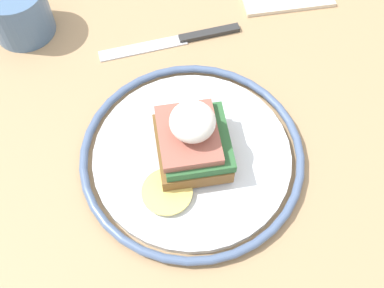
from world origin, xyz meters
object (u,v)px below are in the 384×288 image
Objects in this scene: knife at (181,39)px; cup at (18,11)px; plate at (192,155)px; sandwich at (192,140)px.

knife is 2.37× the size of cup.
sandwich reaches higher than plate.
plate is at bearing -36.57° from sandwich.
knife is 0.22m from cup.
plate is 0.04m from sandwich.
sandwich is at bearing -140.62° from cup.
sandwich reaches higher than knife.
sandwich reaches higher than cup.
cup is at bearing 75.64° from knife.
sandwich is 0.61× the size of knife.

